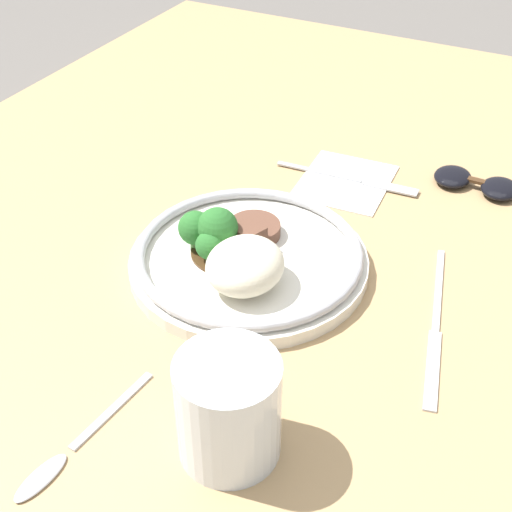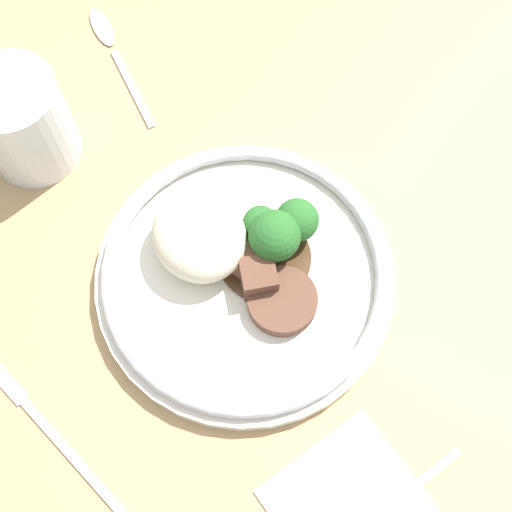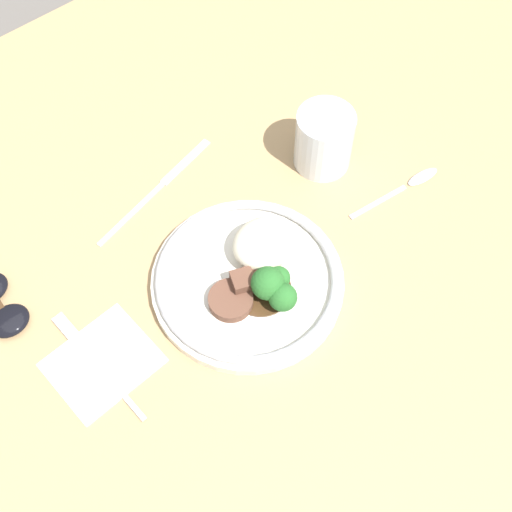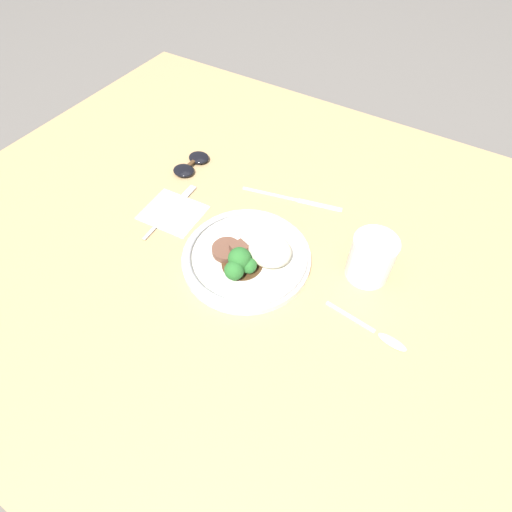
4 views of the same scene
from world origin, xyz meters
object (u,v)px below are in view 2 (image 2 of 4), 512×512
object	(u,v)px
plate	(243,268)
juice_glass	(24,124)
knife	(29,407)
spoon	(109,42)

from	to	relation	value
plate	juice_glass	bearing A→B (deg)	24.52
juice_glass	knife	distance (m)	0.25
knife	juice_glass	bearing A→B (deg)	-40.24
juice_glass	plate	bearing A→B (deg)	-155.48
juice_glass	spoon	world-z (taller)	juice_glass
spoon	plate	bearing A→B (deg)	-177.51
juice_glass	knife	world-z (taller)	juice_glass
plate	juice_glass	xyz separation A→B (m)	(0.21, 0.10, 0.02)
plate	juice_glass	distance (m)	0.23
plate	knife	xyz separation A→B (m)	(-0.00, 0.21, -0.02)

